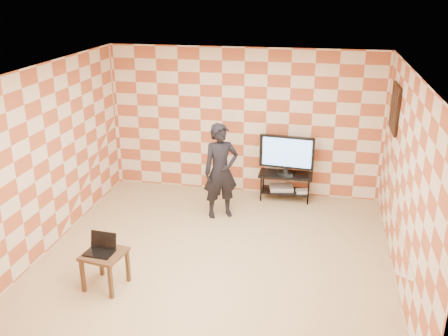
{
  "coord_description": "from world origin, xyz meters",
  "views": [
    {
      "loc": [
        1.34,
        -6.24,
        3.77
      ],
      "look_at": [
        0.0,
        0.6,
        1.15
      ],
      "focal_mm": 40.0,
      "sensor_mm": 36.0,
      "label": 1
    }
  ],
  "objects_px": {
    "tv_stand": "(285,181)",
    "person": "(221,171)",
    "tv": "(287,153)",
    "side_table": "(105,259)"
  },
  "relations": [
    {
      "from": "tv_stand",
      "to": "person",
      "type": "xyz_separation_m",
      "value": [
        -1.02,
        -0.9,
        0.45
      ]
    },
    {
      "from": "tv",
      "to": "person",
      "type": "bearing_deg",
      "value": -138.77
    },
    {
      "from": "tv",
      "to": "side_table",
      "type": "height_order",
      "value": "tv"
    },
    {
      "from": "tv_stand",
      "to": "side_table",
      "type": "distance_m",
      "value": 3.87
    },
    {
      "from": "tv",
      "to": "person",
      "type": "distance_m",
      "value": 1.36
    },
    {
      "from": "tv",
      "to": "side_table",
      "type": "xyz_separation_m",
      "value": [
        -2.08,
        -3.26,
        -0.48
      ]
    },
    {
      "from": "side_table",
      "to": "person",
      "type": "xyz_separation_m",
      "value": [
        1.05,
        2.37,
        0.4
      ]
    },
    {
      "from": "side_table",
      "to": "person",
      "type": "height_order",
      "value": "person"
    },
    {
      "from": "side_table",
      "to": "person",
      "type": "distance_m",
      "value": 2.62
    },
    {
      "from": "tv_stand",
      "to": "tv",
      "type": "bearing_deg",
      "value": -84.49
    }
  ]
}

